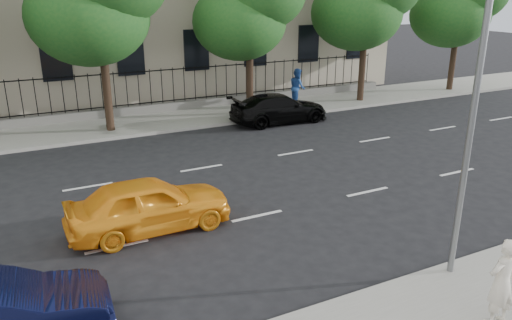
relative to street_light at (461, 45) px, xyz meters
The scene contains 9 objects.
ground 5.99m from the street_light, 144.73° to the left, with size 120.00×120.00×0.00m, color black.
far_sidewalk 16.75m from the street_light, 99.01° to the left, with size 60.00×4.00×0.15m, color gray.
lane_markings 8.67m from the street_light, 110.98° to the left, with size 49.60×4.62×0.01m, color silver, non-canonical shape.
iron_fence 18.21m from the street_light, 98.14° to the left, with size 30.00×0.50×2.20m.
street_light is the anchor object (origin of this frame).
yellow_taxi 8.52m from the street_light, 138.54° to the left, with size 1.76×4.37×1.49m, color #FFA01C.
black_sedan 14.26m from the street_light, 76.34° to the left, with size 1.97×4.85×1.41m, color black.
woman_near 4.74m from the street_light, 106.71° to the right, with size 0.65×0.43×1.79m, color white.
pedestrian_far 16.92m from the street_light, 70.09° to the left, with size 0.97×0.75×1.99m, color #244C97.
Camera 1 is at (-5.90, -9.15, 6.27)m, focal length 35.00 mm.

